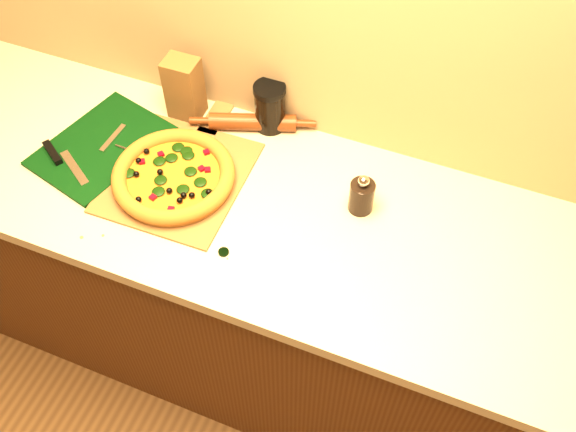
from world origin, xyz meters
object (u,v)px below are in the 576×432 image
(pizza, at_px, (174,176))
(cutting_board, at_px, (100,146))
(rolling_pin, at_px, (253,122))
(dark_jar, at_px, (270,107))
(pizza_peel, at_px, (181,173))
(pepper_grinder, at_px, (362,196))

(pizza, bearing_deg, cutting_board, 171.61)
(cutting_board, bearing_deg, rolling_pin, 46.64)
(rolling_pin, bearing_deg, cutting_board, -148.05)
(dark_jar, bearing_deg, pizza_peel, -120.54)
(pizza_peel, relative_size, pepper_grinder, 4.35)
(pizza_peel, xyz_separation_m, pepper_grinder, (0.51, 0.07, 0.05))
(pizza, xyz_separation_m, rolling_pin, (0.12, 0.28, -0.00))
(pizza, distance_m, cutting_board, 0.27)
(pizza_peel, xyz_separation_m, cutting_board, (-0.27, 0.00, 0.00))
(cutting_board, relative_size, pepper_grinder, 3.40)
(pizza, relative_size, rolling_pin, 0.94)
(pizza_peel, distance_m, pizza, 0.04)
(cutting_board, height_order, rolling_pin, rolling_pin)
(pizza_peel, distance_m, pepper_grinder, 0.52)
(cutting_board, bearing_deg, pizza_peel, 14.03)
(pizza, xyz_separation_m, cutting_board, (-0.27, 0.04, -0.02))
(pepper_grinder, height_order, dark_jar, dark_jar)
(pizza_peel, bearing_deg, rolling_pin, 63.20)
(pizza_peel, bearing_deg, pizza, -90.55)
(pizza, height_order, pepper_grinder, pepper_grinder)
(pizza_peel, relative_size, dark_jar, 3.60)
(rolling_pin, bearing_deg, pepper_grinder, -23.44)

